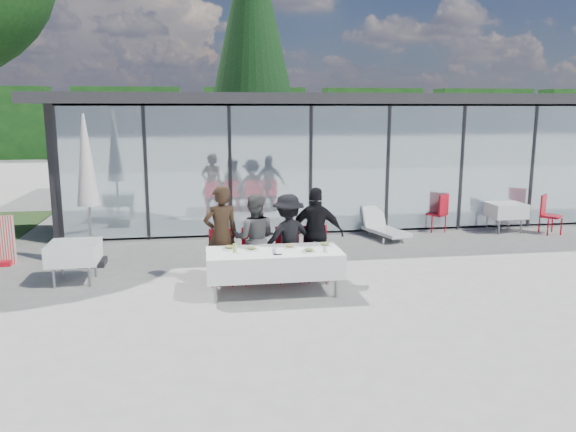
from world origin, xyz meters
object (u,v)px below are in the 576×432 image
object	(u,v)px
plate_c	(290,246)
spare_chair_a	(547,212)
spare_table_left	(74,253)
diner_chair_a	(222,254)
conifer_tree	(252,31)
diner_chair_b	(254,252)
diner_d	(316,234)
plate_extra	(309,250)
spare_chair_b	(439,211)
diner_c	(288,237)
diner_chair_d	(316,250)
plate_b	(252,249)
folded_eyeglasses	(278,254)
spare_table_right	(505,210)
diner_b	(254,238)
lounger	(382,227)
dining_table	(274,263)
juice_bottle	(235,248)
diner_a	(221,235)
plate_d	(325,245)
market_umbrella	(87,169)
plate_a	(229,248)
diner_chair_c	(288,251)

from	to	relation	value
plate_c	spare_chair_a	bearing A→B (deg)	25.55
spare_table_left	diner_chair_a	bearing A→B (deg)	-8.97
conifer_tree	diner_chair_b	bearing A→B (deg)	-95.45
diner_chair_a	diner_d	distance (m)	1.76
plate_extra	spare_chair_b	bearing A→B (deg)	45.65
diner_c	diner_chair_d	xyz separation A→B (m)	(0.52, 0.01, -0.26)
plate_b	folded_eyeglasses	world-z (taller)	plate_b
spare_chair_a	spare_table_right	bearing A→B (deg)	157.19
diner_b	lounger	bearing A→B (deg)	-128.23
plate_b	conifer_tree	bearing A→B (deg)	84.36
dining_table	juice_bottle	xyz separation A→B (m)	(-0.66, -0.02, 0.29)
diner_chair_d	lounger	size ratio (longest dim) A/B	0.67
diner_a	conifer_tree	size ratio (longest dim) A/B	0.17
diner_a	plate_d	size ratio (longest dim) A/B	7.13
spare_table_right	diner_d	bearing A→B (deg)	-150.09
plate_d	conifer_tree	bearing A→B (deg)	89.90
spare_chair_a	market_umbrella	world-z (taller)	market_umbrella
diner_chair_b	diner_d	distance (m)	1.18
diner_a	plate_a	xyz separation A→B (m)	(0.11, -0.52, -0.11)
dining_table	folded_eyeglasses	xyz separation A→B (m)	(0.02, -0.28, 0.22)
diner_b	spare_table_left	size ratio (longest dim) A/B	1.87
diner_chair_c	plate_extra	xyz separation A→B (m)	(0.21, -0.91, 0.24)
dining_table	juice_bottle	bearing A→B (deg)	-177.94
plate_a	juice_bottle	xyz separation A→B (m)	(0.08, -0.25, 0.05)
diner_c	diner_chair_b	bearing A→B (deg)	-17.68
plate_d	juice_bottle	size ratio (longest dim) A/B	1.62
juice_bottle	conifer_tree	world-z (taller)	conifer_tree
diner_d	diner_chair_d	world-z (taller)	diner_d
diner_chair_d	juice_bottle	size ratio (longest dim) A/B	6.38
diner_c	spare_chair_b	bearing A→B (deg)	-159.26
diner_d	plate_c	distance (m)	0.83
diner_a	lounger	size ratio (longest dim) A/B	1.22
diner_chair_c	diner_chair_a	bearing A→B (deg)	180.00
diner_a	folded_eyeglasses	distance (m)	1.35
diner_d	plate_d	size ratio (longest dim) A/B	6.84
diner_chair_d	spare_chair_b	xyz separation A→B (m)	(3.90, 3.40, 0.00)
plate_c	market_umbrella	size ratio (longest dim) A/B	0.08
plate_c	spare_table_left	size ratio (longest dim) A/B	0.29
diner_a	diner_chair_c	world-z (taller)	diner_a
plate_d	diner_chair_c	bearing A→B (deg)	134.18
diner_c	juice_bottle	distance (m)	1.27
diner_chair_b	diner_chair_c	xyz separation A→B (m)	(0.62, 0.00, 0.00)
plate_extra	conifer_tree	xyz separation A→B (m)	(0.37, 13.39, 5.21)
spare_chair_b	conifer_tree	world-z (taller)	conifer_tree
juice_bottle	conifer_tree	xyz separation A→B (m)	(1.59, 13.25, 5.16)
plate_a	spare_table_right	size ratio (longest dim) A/B	0.29
market_umbrella	diner_c	bearing A→B (deg)	-22.66
diner_d	plate_extra	bearing A→B (deg)	88.61
diner_b	diner_c	distance (m)	0.62
plate_a	plate_d	distance (m)	1.65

